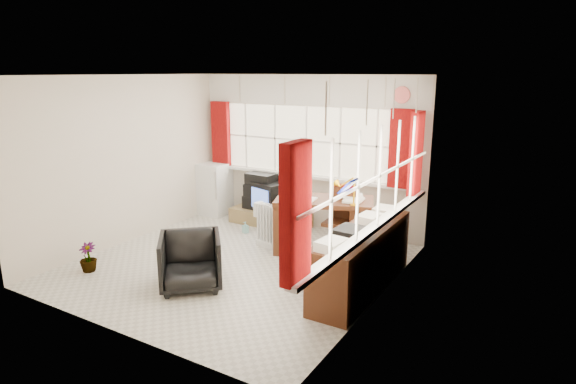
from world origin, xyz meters
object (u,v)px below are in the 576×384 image
object	(u,v)px
desk	(324,223)
task_chair	(342,218)
crt_tv	(271,196)
mini_fridge	(215,188)
radiator	(270,230)
tv_bench	(270,218)
desk_lamp	(354,186)
office_chair	(191,261)
credenza	(362,258)

from	to	relation	value
desk	task_chair	distance (m)	0.27
task_chair	crt_tv	bearing A→B (deg)	159.44
mini_fridge	radiator	bearing A→B (deg)	-28.02
tv_bench	crt_tv	bearing A→B (deg)	87.34
task_chair	mini_fridge	xyz separation A→B (m)	(-2.83, 0.63, -0.05)
desk_lamp	office_chair	world-z (taller)	desk_lamp
credenza	tv_bench	xyz separation A→B (m)	(-2.28, 1.52, -0.27)
task_chair	desk	bearing A→B (deg)	-157.11
desk_lamp	credenza	size ratio (longest dim) A/B	0.19
desk	crt_tv	xyz separation A→B (m)	(-1.34, 0.69, 0.06)
desk_lamp	tv_bench	size ratio (longest dim) A/B	0.27
desk	task_chair	xyz separation A→B (m)	(0.24, 0.10, 0.08)
mini_fridge	desk	bearing A→B (deg)	-15.75
task_chair	radiator	distance (m)	1.10
office_chair	credenza	distance (m)	2.05
task_chair	office_chair	world-z (taller)	task_chair
crt_tv	tv_bench	bearing A→B (deg)	-92.66
radiator	mini_fridge	distance (m)	2.07
desk	desk_lamp	world-z (taller)	desk_lamp
tv_bench	crt_tv	distance (m)	0.37
tv_bench	task_chair	bearing A→B (deg)	-19.59
radiator	desk	bearing A→B (deg)	16.84
desk_lamp	task_chair	bearing A→B (deg)	141.55
office_chair	desk_lamp	bearing A→B (deg)	12.09
radiator	tv_bench	xyz separation A→B (m)	(-0.57, 0.90, -0.14)
desk_lamp	radiator	size ratio (longest dim) A/B	0.59
task_chair	credenza	world-z (taller)	task_chair
office_chair	radiator	xyz separation A→B (m)	(0.07, 1.65, -0.07)
crt_tv	task_chair	bearing A→B (deg)	-20.56
credenza	mini_fridge	distance (m)	3.87
desk	mini_fridge	bearing A→B (deg)	164.25
desk	crt_tv	bearing A→B (deg)	152.65
desk_lamp	task_chair	world-z (taller)	desk_lamp
desk	crt_tv	distance (m)	1.51
desk_lamp	credenza	world-z (taller)	desk_lamp
tv_bench	mini_fridge	xyz separation A→B (m)	(-1.25, 0.07, 0.34)
office_chair	credenza	size ratio (longest dim) A/B	0.37
crt_tv	mini_fridge	world-z (taller)	mini_fridge
tv_bench	credenza	bearing A→B (deg)	-33.70
desk_lamp	office_chair	distance (m)	2.34
tv_bench	crt_tv	xyz separation A→B (m)	(0.00, 0.03, 0.37)
desk	office_chair	bearing A→B (deg)	-114.14
desk_lamp	task_chair	size ratio (longest dim) A/B	0.39
desk_lamp	crt_tv	xyz separation A→B (m)	(-1.83, 0.79, -0.56)
desk	desk_lamp	distance (m)	0.79
desk_lamp	radiator	xyz separation A→B (m)	(-1.26, -0.14, -0.79)
tv_bench	office_chair	bearing A→B (deg)	-78.87
task_chair	office_chair	size ratio (longest dim) A/B	1.34
office_chair	mini_fridge	size ratio (longest dim) A/B	0.78
desk	office_chair	xyz separation A→B (m)	(-0.84, -1.88, -0.11)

